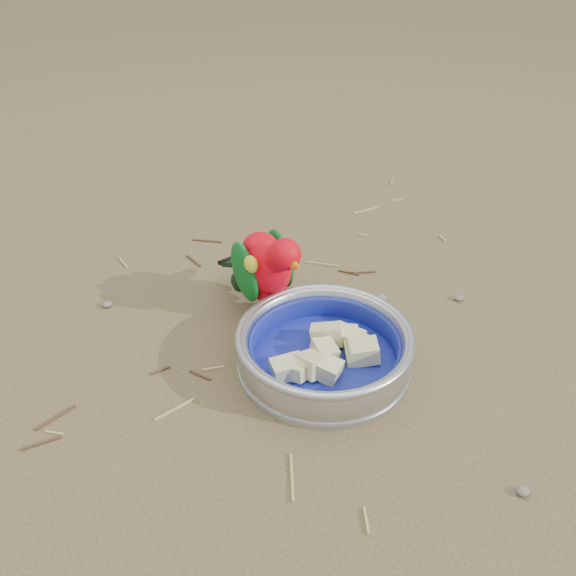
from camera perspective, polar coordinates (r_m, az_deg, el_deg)
ground at (r=0.91m, az=3.03°, el=-7.21°), size 60.00×60.00×0.00m
food_bowl at (r=0.91m, az=3.20°, el=-6.69°), size 0.24×0.24×0.02m
bowl_wall at (r=0.89m, az=3.26°, el=-5.22°), size 0.24×0.24×0.04m
fruit_wedges at (r=0.89m, az=3.25°, el=-5.57°), size 0.14×0.14×0.03m
lory_parrot at (r=0.97m, az=-1.85°, el=1.26°), size 0.11×0.19×0.15m
ground_debris at (r=0.96m, az=-0.32°, el=-4.11°), size 0.90×0.80×0.01m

